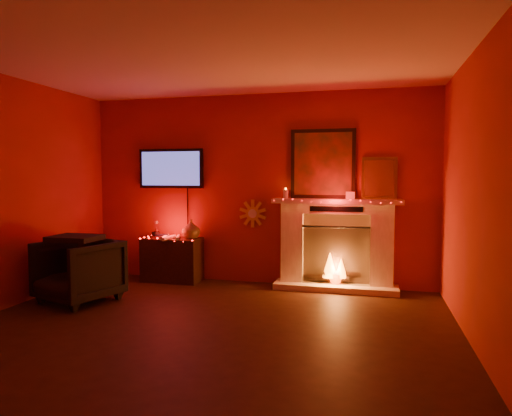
{
  "coord_description": "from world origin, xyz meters",
  "views": [
    {
      "loc": [
        1.59,
        -3.85,
        1.54
      ],
      "look_at": [
        0.2,
        1.7,
        1.14
      ],
      "focal_mm": 32.0,
      "sensor_mm": 36.0,
      "label": 1
    }
  ],
  "objects_px": {
    "sunburst_clock": "(253,214)",
    "tv": "(171,169)",
    "console_table": "(173,256)",
    "armchair": "(79,271)",
    "fireplace": "(336,236)"
  },
  "relations": [
    {
      "from": "tv",
      "to": "armchair",
      "type": "bearing_deg",
      "value": -110.4
    },
    {
      "from": "fireplace",
      "to": "tv",
      "type": "xyz_separation_m",
      "value": [
        -2.44,
        0.06,
        0.92
      ]
    },
    {
      "from": "console_table",
      "to": "tv",
      "type": "bearing_deg",
      "value": 118.48
    },
    {
      "from": "sunburst_clock",
      "to": "tv",
      "type": "bearing_deg",
      "value": -178.76
    },
    {
      "from": "sunburst_clock",
      "to": "armchair",
      "type": "distance_m",
      "value": 2.44
    },
    {
      "from": "fireplace",
      "to": "armchair",
      "type": "height_order",
      "value": "fireplace"
    },
    {
      "from": "sunburst_clock",
      "to": "console_table",
      "type": "bearing_deg",
      "value": -169.08
    },
    {
      "from": "fireplace",
      "to": "console_table",
      "type": "height_order",
      "value": "fireplace"
    },
    {
      "from": "tv",
      "to": "console_table",
      "type": "xyz_separation_m",
      "value": [
        0.11,
        -0.19,
        -1.28
      ]
    },
    {
      "from": "fireplace",
      "to": "armchair",
      "type": "distance_m",
      "value": 3.34
    },
    {
      "from": "tv",
      "to": "console_table",
      "type": "bearing_deg",
      "value": -61.52
    },
    {
      "from": "tv",
      "to": "armchair",
      "type": "height_order",
      "value": "tv"
    },
    {
      "from": "console_table",
      "to": "armchair",
      "type": "height_order",
      "value": "console_table"
    },
    {
      "from": "tv",
      "to": "sunburst_clock",
      "type": "xyz_separation_m",
      "value": [
        1.25,
        0.03,
        -0.65
      ]
    },
    {
      "from": "tv",
      "to": "sunburst_clock",
      "type": "bearing_deg",
      "value": 1.24
    }
  ]
}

